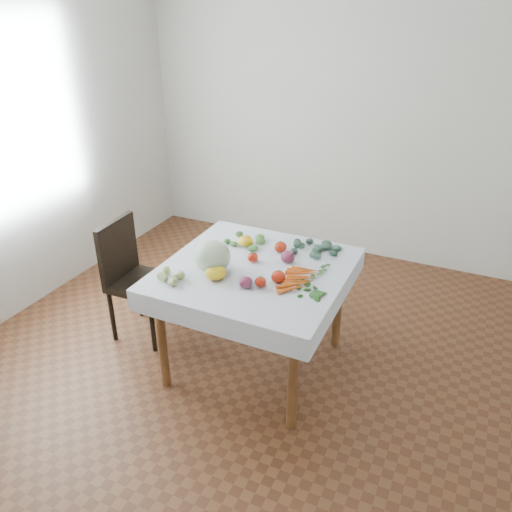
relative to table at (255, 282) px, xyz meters
The scene contains 20 objects.
ground 0.65m from the table, ahead, with size 4.00×4.00×0.00m, color brown.
back_wall 2.12m from the table, 90.00° to the left, with size 4.00×0.04×2.70m, color silver.
left_wall 2.12m from the table, behind, with size 0.04×4.00×2.70m, color silver.
table is the anchor object (origin of this frame).
tablecloth 0.10m from the table, ahead, with size 1.12×1.12×0.01m, color white.
chair 0.99m from the table, behind, with size 0.42×0.42×0.89m.
cabbage 0.33m from the table, 145.59° to the right, with size 0.22×0.22×0.20m, color #AEC1A2.
tomato_a 0.31m from the table, 77.70° to the left, with size 0.08×0.08×0.07m, color #AF1F0B.
tomato_b 0.16m from the table, 125.40° to the left, with size 0.07×0.07×0.06m, color #AF1F0B.
tomato_c 0.27m from the table, 56.98° to the right, with size 0.07×0.07×0.06m, color #AF1F0B.
tomato_d 0.27m from the table, 27.62° to the right, with size 0.08×0.08×0.07m, color #AF1F0B.
heirloom_back 0.35m from the table, 126.24° to the left, with size 0.10×0.10×0.07m, color yellow.
heirloom_front 0.31m from the table, 124.00° to the right, with size 0.13×0.13×0.09m, color yellow.
onion_a 0.26m from the table, 44.45° to the left, with size 0.09×0.09×0.08m, color #5B1A38.
onion_b 0.28m from the table, 77.73° to the right, with size 0.08×0.08×0.07m, color #5B1A38.
tomatillo_cluster 0.54m from the table, 137.93° to the right, with size 0.17×0.10×0.05m.
carrot_bunch 0.34m from the table, ahead, with size 0.20×0.37×0.03m.
kale_bunch 0.47m from the table, 54.58° to the left, with size 0.30×0.23×0.04m.
basil_bunch 0.43m from the table, 15.66° to the right, with size 0.24×0.18×0.01m.
dill_bunch 0.40m from the table, 127.27° to the left, with size 0.27×0.20×0.03m.
Camera 1 is at (1.17, -2.49, 2.26)m, focal length 35.00 mm.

